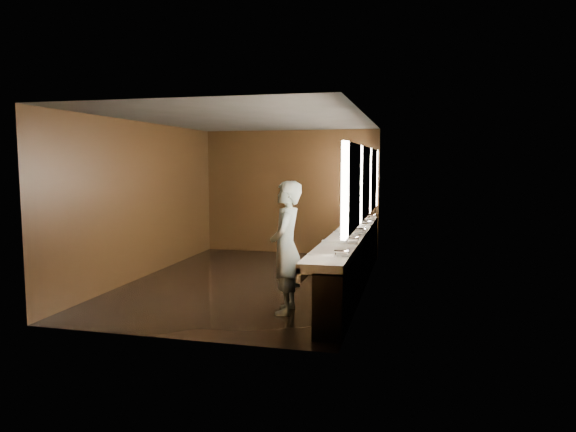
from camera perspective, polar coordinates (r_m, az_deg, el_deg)
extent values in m
plane|color=black|center=(9.06, -4.27, -7.28)|extent=(6.00, 6.00, 0.00)
cube|color=#2D2D2B|center=(8.85, -4.41, 10.66)|extent=(4.00, 6.00, 0.02)
cube|color=black|center=(11.73, 0.26, 2.68)|extent=(4.00, 0.02, 2.80)
cube|color=black|center=(6.08, -13.22, -0.56)|extent=(4.00, 0.02, 2.80)
cube|color=black|center=(9.66, -15.69, 1.75)|extent=(0.02, 6.00, 2.80)
cube|color=black|center=(8.44, 8.67, 1.32)|extent=(0.02, 6.00, 2.80)
cube|color=black|center=(8.59, 7.37, -5.28)|extent=(0.36, 5.40, 0.81)
cube|color=silver|center=(8.53, 6.77, -2.32)|extent=(0.55, 5.40, 0.12)
cube|color=silver|center=(8.57, 5.14, -2.80)|extent=(0.06, 5.40, 0.18)
cylinder|color=silver|center=(6.33, 5.96, -3.94)|extent=(0.18, 0.04, 0.04)
cylinder|color=silver|center=(7.40, 7.14, -2.50)|extent=(0.18, 0.04, 0.04)
cylinder|color=silver|center=(8.49, 8.03, -1.43)|extent=(0.18, 0.04, 0.04)
cylinder|color=silver|center=(9.57, 8.71, -0.60)|extent=(0.18, 0.04, 0.04)
cylinder|color=silver|center=(10.66, 9.25, 0.06)|extent=(0.18, 0.04, 0.04)
cube|color=white|center=(6.04, 6.33, 2.84)|extent=(0.06, 0.22, 1.15)
cube|color=white|center=(6.83, 7.35, 3.19)|extent=(0.03, 1.32, 1.15)
cube|color=white|center=(7.62, 7.93, 3.47)|extent=(0.06, 0.23, 1.15)
cube|color=white|center=(8.42, 8.61, 3.70)|extent=(0.03, 1.32, 1.15)
cube|color=white|center=(9.21, 8.98, 3.88)|extent=(0.06, 0.23, 1.15)
cube|color=white|center=(10.01, 9.47, 4.04)|extent=(0.03, 1.32, 1.15)
cube|color=white|center=(10.81, 9.72, 4.17)|extent=(0.06, 0.22, 1.15)
imported|color=#8FC1D6|center=(7.06, -0.21, -3.50)|extent=(0.49, 0.70, 1.83)
cylinder|color=black|center=(8.09, 5.14, -6.90)|extent=(0.36, 0.36, 0.55)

